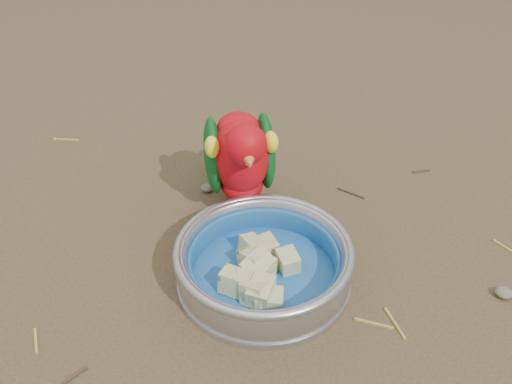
% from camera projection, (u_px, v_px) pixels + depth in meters
% --- Properties ---
extents(ground, '(60.00, 60.00, 0.00)m').
position_uv_depth(ground, '(220.00, 333.00, 0.69)').
color(ground, brown).
extents(food_bowl, '(0.23, 0.23, 0.02)m').
position_uv_depth(food_bowl, '(264.00, 277.00, 0.76)').
color(food_bowl, '#B2B2BA').
rests_on(food_bowl, ground).
extents(bowl_wall, '(0.23, 0.23, 0.04)m').
position_uv_depth(bowl_wall, '(264.00, 260.00, 0.74)').
color(bowl_wall, '#B2B2BA').
rests_on(bowl_wall, food_bowl).
extents(fruit_wedges, '(0.14, 0.14, 0.03)m').
position_uv_depth(fruit_wedges, '(264.00, 264.00, 0.74)').
color(fruit_wedges, '#D2CA8A').
rests_on(fruit_wedges, food_bowl).
extents(lory_parrot, '(0.19, 0.24, 0.18)m').
position_uv_depth(lory_parrot, '(241.00, 165.00, 0.83)').
color(lory_parrot, '#BD0811').
rests_on(lory_parrot, ground).
extents(ground_debris, '(0.90, 0.80, 0.01)m').
position_uv_depth(ground_debris, '(278.00, 283.00, 0.75)').
color(ground_debris, '#A9A145').
rests_on(ground_debris, ground).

